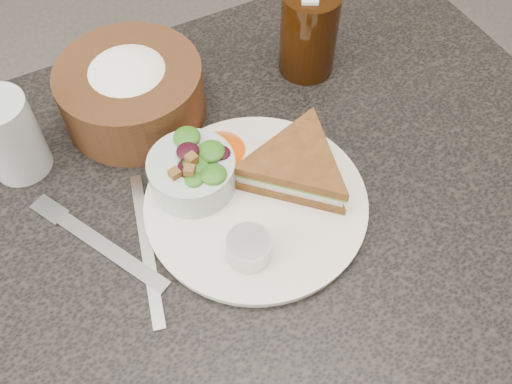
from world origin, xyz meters
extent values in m
cube|color=black|center=(0.00, 0.00, 0.38)|extent=(1.00, 0.70, 0.75)
cylinder|color=silver|center=(0.03, -0.01, 0.76)|extent=(0.27, 0.27, 0.01)
cylinder|color=#B5B5B8|center=(-0.01, -0.08, 0.78)|extent=(0.05, 0.05, 0.03)
cone|color=#FF5407|center=(0.03, 0.08, 0.78)|extent=(0.09, 0.09, 0.03)
cube|color=gray|center=(-0.15, 0.02, 0.75)|extent=(0.10, 0.17, 0.01)
cube|color=#AFB0B2|center=(-0.11, -0.01, 0.75)|extent=(0.06, 0.21, 0.00)
cylinder|color=#ADBAC1|center=(-0.21, 0.18, 0.81)|extent=(0.08, 0.08, 0.11)
camera|label=1|loc=(-0.15, -0.36, 1.34)|focal=40.00mm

